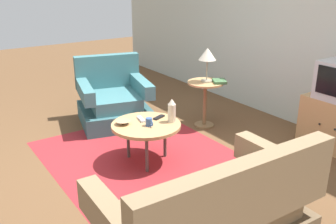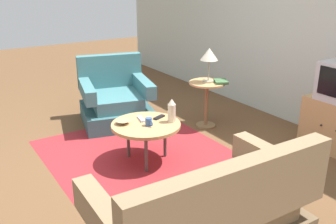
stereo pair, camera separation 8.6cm
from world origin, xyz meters
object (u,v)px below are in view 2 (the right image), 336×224
(bowl, at_px, (123,122))
(mug, at_px, (149,122))
(side_table, at_px, (207,95))
(vase, at_px, (172,111))
(couch, at_px, (205,220))
(tv_remote_dark, at_px, (159,117))
(book, at_px, (221,82))
(coffee_table, at_px, (146,126))
(table_lamp, at_px, (209,56))
(tv_remote_silver, at_px, (141,119))
(armchair, at_px, (115,101))

(bowl, bearing_deg, mug, 46.55)
(side_table, distance_m, vase, 1.09)
(couch, height_order, tv_remote_dark, couch)
(vase, relative_size, mug, 2.26)
(couch, distance_m, book, 2.53)
(coffee_table, height_order, table_lamp, table_lamp)
(bowl, distance_m, tv_remote_silver, 0.22)
(armchair, bearing_deg, tv_remote_silver, 92.97)
(tv_remote_silver, distance_m, book, 1.33)
(tv_remote_silver, bearing_deg, mug, 8.59)
(side_table, bearing_deg, tv_remote_dark, -68.87)
(book, bearing_deg, tv_remote_silver, -53.32)
(tv_remote_dark, bearing_deg, book, 173.09)
(tv_remote_silver, relative_size, book, 0.70)
(couch, xyz_separation_m, table_lamp, (-1.96, 1.60, 0.68))
(coffee_table, xyz_separation_m, table_lamp, (-0.44, 1.21, 0.56))
(side_table, relative_size, vase, 2.37)
(coffee_table, distance_m, vase, 0.33)
(bowl, distance_m, tv_remote_dark, 0.42)
(armchair, relative_size, coffee_table, 1.47)
(couch, relative_size, table_lamp, 3.59)
(armchair, xyz_separation_m, couch, (2.82, -0.63, 0.00))
(coffee_table, height_order, tv_remote_dark, tv_remote_dark)
(vase, height_order, mug, vase)
(tv_remote_silver, bearing_deg, tv_remote_dark, 84.56)
(mug, bearing_deg, armchair, 169.58)
(coffee_table, relative_size, vase, 2.85)
(mug, xyz_separation_m, book, (-0.38, 1.32, 0.15))
(armchair, xyz_separation_m, tv_remote_silver, (1.17, -0.24, 0.17))
(armchair, relative_size, couch, 0.69)
(tv_remote_dark, bearing_deg, table_lamp, -178.77)
(armchair, bearing_deg, couch, 91.67)
(bowl, bearing_deg, table_lamp, 102.55)
(couch, xyz_separation_m, mug, (-1.45, 0.38, 0.19))
(vase, distance_m, mug, 0.28)
(side_table, xyz_separation_m, book, (0.13, 0.12, 0.20))
(tv_remote_silver, xyz_separation_m, book, (-0.18, 1.31, 0.18))
(vase, bearing_deg, tv_remote_silver, -133.37)
(side_table, xyz_separation_m, vase, (0.55, -0.93, 0.13))
(coffee_table, relative_size, tv_remote_silver, 4.19)
(side_table, relative_size, book, 2.46)
(couch, bearing_deg, book, 48.76)
(vase, height_order, bowl, vase)
(side_table, xyz_separation_m, bowl, (0.32, -1.40, 0.02))
(bowl, height_order, tv_remote_dark, bowl)
(table_lamp, height_order, vase, table_lamp)
(side_table, bearing_deg, mug, -66.83)
(armchair, distance_m, coffee_table, 1.32)
(vase, distance_m, tv_remote_dark, 0.21)
(coffee_table, bearing_deg, table_lamp, 110.11)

